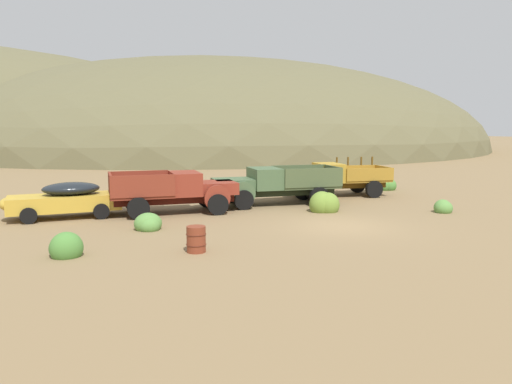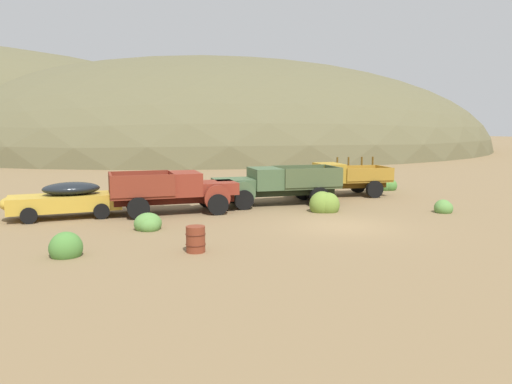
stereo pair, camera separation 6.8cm
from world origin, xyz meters
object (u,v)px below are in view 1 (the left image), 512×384
truck_mustard (330,179)px  oil_drum_spare (196,239)px  car_faded_yellow (61,200)px  truck_weathered_green (268,185)px  truck_rust_red (182,191)px

truck_mustard → oil_drum_spare: 14.03m
car_faded_yellow → truck_weathered_green: 9.82m
truck_weathered_green → truck_mustard: truck_mustard is taller
truck_mustard → car_faded_yellow: bearing=14.6°
truck_rust_red → truck_mustard: size_ratio=0.97×
truck_weathered_green → truck_mustard: 4.72m
car_faded_yellow → oil_drum_spare: car_faded_yellow is taller
truck_weathered_green → oil_drum_spare: bearing=59.2°
car_faded_yellow → oil_drum_spare: size_ratio=6.05×
car_faded_yellow → truck_rust_red: bearing=173.6°
car_faded_yellow → truck_mustard: bearing=-174.1°
truck_mustard → truck_weathered_green: bearing=26.8°
truck_mustard → oil_drum_spare: truck_mustard is taller
truck_weathered_green → truck_mustard: bearing=-155.9°
truck_rust_red → oil_drum_spare: truck_rust_red is taller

